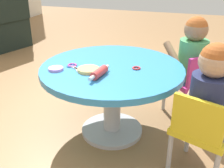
# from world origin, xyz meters

# --- Properties ---
(ground_plane) EXTENTS (10.00, 10.00, 0.00)m
(ground_plane) POSITION_xyz_m (0.00, 0.00, 0.00)
(ground_plane) COLOR #9E7247
(craft_table) EXTENTS (0.94, 0.94, 0.51)m
(craft_table) POSITION_xyz_m (0.00, 0.00, 0.40)
(craft_table) COLOR silver
(craft_table) RESTS_ON ground
(child_chair_left) EXTENTS (0.39, 0.39, 0.54)m
(child_chair_left) POSITION_xyz_m (-0.27, -0.60, 0.31)
(child_chair_left) COLOR #B7B7BC
(child_chair_left) RESTS_ON ground
(seated_child_left) EXTENTS (0.42, 0.37, 0.51)m
(seated_child_left) POSITION_xyz_m (-0.23, -0.61, 0.53)
(seated_child_left) COLOR #3F4772
(seated_child_left) RESTS_ON ground
(child_chair_right) EXTENTS (0.42, 0.42, 0.54)m
(child_chair_right) POSITION_xyz_m (0.39, -0.52, 0.31)
(child_chair_right) COLOR #B7B7BC
(child_chair_right) RESTS_ON ground
(seated_child_right) EXTENTS (0.44, 0.43, 0.51)m
(seated_child_right) POSITION_xyz_m (0.43, -0.49, 0.53)
(seated_child_right) COLOR #3F4772
(seated_child_right) RESTS_ON ground
(rolling_pin) EXTENTS (0.23, 0.07, 0.05)m
(rolling_pin) POSITION_xyz_m (-0.18, 0.02, 0.54)
(rolling_pin) COLOR #D83F3F
(rolling_pin) RESTS_ON craft_table
(craft_scissors) EXTENTS (0.13, 0.14, 0.01)m
(craft_scissors) POSITION_xyz_m (-0.09, 0.23, 0.52)
(craft_scissors) COLOR silver
(craft_scissors) RESTS_ON craft_table
(playdough_blob_0) EXTENTS (0.14, 0.14, 0.02)m
(playdough_blob_0) POSITION_xyz_m (-0.12, 0.12, 0.52)
(playdough_blob_0) COLOR #F2CC72
(playdough_blob_0) RESTS_ON craft_table
(playdough_blob_1) EXTENTS (0.10, 0.10, 0.02)m
(playdough_blob_1) POSITION_xyz_m (-0.17, 0.32, 0.52)
(playdough_blob_1) COLOR #CC99E5
(playdough_blob_1) RESTS_ON craft_table
(cookie_cutter_0) EXTENTS (0.06, 0.06, 0.01)m
(cookie_cutter_0) POSITION_xyz_m (-0.07, 0.25, 0.52)
(cookie_cutter_0) COLOR #D83FA5
(cookie_cutter_0) RESTS_ON craft_table
(cookie_cutter_1) EXTENTS (0.06, 0.06, 0.01)m
(cookie_cutter_1) POSITION_xyz_m (0.01, -0.16, 0.52)
(cookie_cutter_1) COLOR red
(cookie_cutter_1) RESTS_ON craft_table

